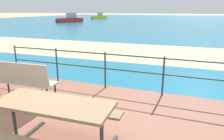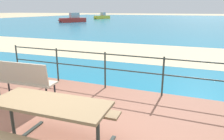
{
  "view_description": "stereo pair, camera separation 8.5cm",
  "coord_description": "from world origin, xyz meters",
  "px_view_note": "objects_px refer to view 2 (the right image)",
  "views": [
    {
      "loc": [
        2.04,
        -2.43,
        2.04
      ],
      "look_at": [
        0.11,
        2.64,
        0.5
      ],
      "focal_mm": 34.1,
      "sensor_mm": 36.0,
      "label": 1
    },
    {
      "loc": [
        2.12,
        -2.4,
        2.04
      ],
      "look_at": [
        0.11,
        2.64,
        0.5
      ],
      "focal_mm": 34.1,
      "sensor_mm": 36.0,
      "label": 2
    }
  ],
  "objects_px": {
    "picnic_table": "(51,115)",
    "boat_mid": "(73,19)",
    "boat_far": "(102,17)",
    "park_bench": "(22,78)"
  },
  "relations": [
    {
      "from": "picnic_table",
      "to": "park_bench",
      "type": "xyz_separation_m",
      "value": [
        -1.7,
        1.23,
        -0.04
      ]
    },
    {
      "from": "boat_mid",
      "to": "picnic_table",
      "type": "bearing_deg",
      "value": 63.14
    },
    {
      "from": "picnic_table",
      "to": "boat_mid",
      "type": "distance_m",
      "value": 34.9
    },
    {
      "from": "picnic_table",
      "to": "boat_mid",
      "type": "height_order",
      "value": "boat_mid"
    },
    {
      "from": "park_bench",
      "to": "boat_mid",
      "type": "xyz_separation_m",
      "value": [
        -16.47,
        28.57,
        -0.1
      ]
    },
    {
      "from": "park_bench",
      "to": "boat_far",
      "type": "distance_m",
      "value": 46.38
    },
    {
      "from": "picnic_table",
      "to": "boat_far",
      "type": "distance_m",
      "value": 48.18
    },
    {
      "from": "park_bench",
      "to": "boat_mid",
      "type": "bearing_deg",
      "value": -63.22
    },
    {
      "from": "picnic_table",
      "to": "boat_mid",
      "type": "xyz_separation_m",
      "value": [
        -18.16,
        29.81,
        -0.13
      ]
    },
    {
      "from": "boat_far",
      "to": "boat_mid",
      "type": "bearing_deg",
      "value": 20.0
    }
  ]
}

